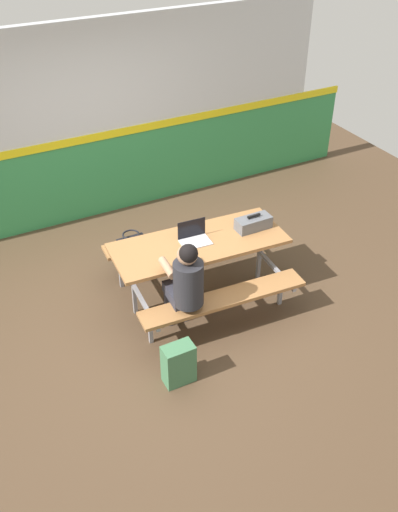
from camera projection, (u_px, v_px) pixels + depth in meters
name	position (u px, v px, depth m)	size (l,w,h in m)	color
ground_plane	(168.00, 306.00, 6.40)	(10.00, 10.00, 0.02)	#4C3826
accent_backdrop	(89.00, 129.00, 7.33)	(8.00, 0.14, 2.60)	#338C4C
picnic_table_main	(199.00, 254.00, 6.21)	(1.94, 1.67, 0.74)	#9E6B3D
student_nearer	(185.00, 282.00, 5.60)	(0.38, 0.53, 1.21)	#2D2D38
laptop_silver	(194.00, 237.00, 6.11)	(0.33, 0.24, 0.22)	silver
toolbox_grey	(253.00, 223.00, 6.29)	(0.40, 0.18, 0.18)	#595B60
backpack_dark	(178.00, 364.00, 5.38)	(0.30, 0.22, 0.44)	#3F724C
tote_bag_bright	(132.00, 250.00, 6.95)	(0.34, 0.21, 0.43)	black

